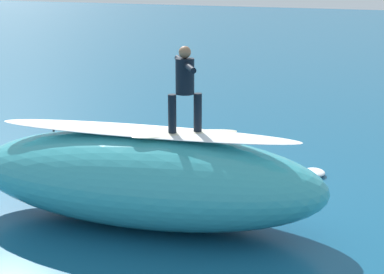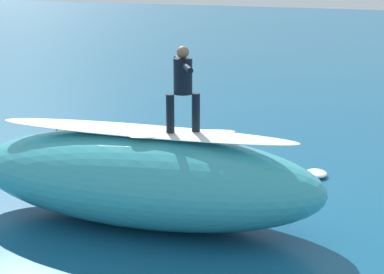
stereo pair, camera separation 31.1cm
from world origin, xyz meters
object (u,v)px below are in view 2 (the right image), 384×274
Objects in this scene: surfboard_riding at (183,134)px; buoy_marker at (58,151)px; surfer_riding at (183,83)px; surfboard_paddling at (199,173)px; surfer_paddling at (204,166)px.

buoy_marker is (4.75, -2.61, -1.64)m from surfboard_riding.
surfboard_riding is 1.27× the size of surfer_riding.
surfer_riding reaches higher than surfboard_paddling.
buoy_marker reaches higher than surfer_paddling.
surfboard_paddling is at bearing -106.78° from surfboard_riding.
surfer_paddling is (0.74, -3.08, -2.73)m from surfer_riding.
surfer_riding is (-0.00, 0.00, 1.01)m from surfboard_riding.
surfer_riding is at bearing 73.84° from surfer_paddling.
surfboard_riding is 1.01m from surfer_riding.
buoy_marker is (3.89, 0.40, 0.25)m from surfboard_paddling.
surfboard_riding is 0.89× the size of surfboard_paddling.
surfer_riding is at bearing 83.92° from surfboard_riding.
surfboard_paddling is (0.86, -3.01, -1.90)m from surfboard_riding.
surfboard_riding reaches higher than buoy_marker.
surfer_riding is 1.70× the size of buoy_marker.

